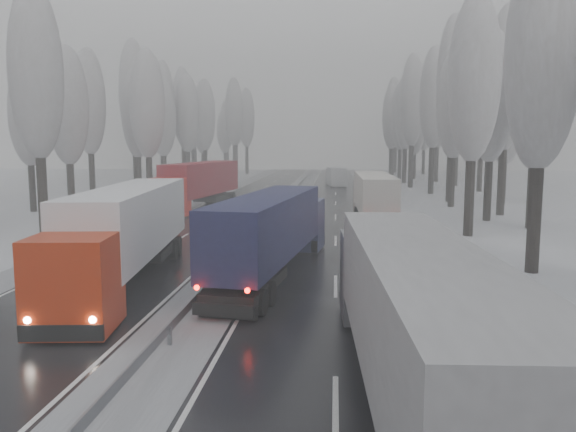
# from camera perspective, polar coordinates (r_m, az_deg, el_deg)

# --- Properties ---
(ground) EXTENTS (260.00, 260.00, 0.00)m
(ground) POSITION_cam_1_polar(r_m,az_deg,el_deg) (15.17, -16.45, -17.79)
(ground) COLOR silver
(ground) RESTS_ON ground
(carriageway_right) EXTENTS (7.50, 200.00, 0.03)m
(carriageway_right) POSITION_cam_1_polar(r_m,az_deg,el_deg) (43.24, 4.85, -1.18)
(carriageway_right) COLOR black
(carriageway_right) RESTS_ON ground
(carriageway_left) EXTENTS (7.50, 200.00, 0.03)m
(carriageway_left) POSITION_cam_1_polar(r_m,az_deg,el_deg) (44.48, -8.80, -1.00)
(carriageway_left) COLOR black
(carriageway_left) RESTS_ON ground
(median_slush) EXTENTS (3.00, 200.00, 0.04)m
(median_slush) POSITION_cam_1_polar(r_m,az_deg,el_deg) (43.54, -2.07, -1.09)
(median_slush) COLOR #A6A8AE
(median_slush) RESTS_ON ground
(shoulder_right) EXTENTS (2.40, 200.00, 0.04)m
(shoulder_right) POSITION_cam_1_polar(r_m,az_deg,el_deg) (43.52, 11.39, -1.24)
(shoulder_right) COLOR #A6A8AE
(shoulder_right) RESTS_ON ground
(shoulder_left) EXTENTS (2.40, 200.00, 0.04)m
(shoulder_left) POSITION_cam_1_polar(r_m,az_deg,el_deg) (45.89, -14.82, -0.90)
(shoulder_left) COLOR #A6A8AE
(shoulder_left) RESTS_ON ground
(median_guardrail) EXTENTS (0.12, 200.00, 0.76)m
(median_guardrail) POSITION_cam_1_polar(r_m,az_deg,el_deg) (43.45, -2.08, -0.34)
(median_guardrail) COLOR slate
(median_guardrail) RESTS_ON ground
(tree_16) EXTENTS (3.60, 3.60, 16.53)m
(tree_16) POSITION_cam_1_polar(r_m,az_deg,el_deg) (30.40, 24.54, 14.79)
(tree_16) COLOR black
(tree_16) RESTS_ON ground
(tree_18) EXTENTS (3.60, 3.60, 16.58)m
(tree_18) POSITION_cam_1_polar(r_m,az_deg,el_deg) (41.11, 18.38, 12.98)
(tree_18) COLOR black
(tree_18) RESTS_ON ground
(tree_19) EXTENTS (3.60, 3.60, 14.57)m
(tree_19) POSITION_cam_1_polar(r_m,az_deg,el_deg) (46.35, 23.90, 10.45)
(tree_19) COLOR black
(tree_19) RESTS_ON ground
(tree_20) EXTENTS (3.60, 3.60, 15.71)m
(tree_20) POSITION_cam_1_polar(r_m,az_deg,el_deg) (49.74, 20.01, 11.22)
(tree_20) COLOR black
(tree_20) RESTS_ON ground
(tree_21) EXTENTS (3.60, 3.60, 18.62)m
(tree_21) POSITION_cam_1_polar(r_m,az_deg,el_deg) (54.33, 21.30, 12.76)
(tree_21) COLOR black
(tree_21) RESTS_ON ground
(tree_22) EXTENTS (3.60, 3.60, 15.86)m
(tree_22) POSITION_cam_1_polar(r_m,az_deg,el_deg) (59.68, 16.54, 10.71)
(tree_22) COLOR black
(tree_22) RESTS_ON ground
(tree_23) EXTENTS (3.60, 3.60, 13.55)m
(tree_23) POSITION_cam_1_polar(r_m,az_deg,el_deg) (64.99, 21.28, 8.91)
(tree_23) COLOR black
(tree_23) RESTS_ON ground
(tree_24) EXTENTS (3.60, 3.60, 20.49)m
(tree_24) POSITION_cam_1_polar(r_m,az_deg,el_deg) (65.40, 16.43, 12.98)
(tree_24) COLOR black
(tree_24) RESTS_ON ground
(tree_25) EXTENTS (3.60, 3.60, 19.44)m
(tree_25) POSITION_cam_1_polar(r_m,az_deg,el_deg) (70.84, 21.36, 11.78)
(tree_25) COLOR black
(tree_25) RESTS_ON ground
(tree_26) EXTENTS (3.60, 3.60, 18.78)m
(tree_26) POSITION_cam_1_polar(r_m,az_deg,el_deg) (75.29, 14.56, 11.43)
(tree_26) COLOR black
(tree_26) RESTS_ON ground
(tree_27) EXTENTS (3.60, 3.60, 17.62)m
(tree_27) POSITION_cam_1_polar(r_m,az_deg,el_deg) (80.60, 19.16, 10.44)
(tree_27) COLOR black
(tree_27) RESTS_ON ground
(tree_28) EXTENTS (3.60, 3.60, 19.62)m
(tree_28) POSITION_cam_1_polar(r_m,az_deg,el_deg) (85.68, 12.53, 11.31)
(tree_28) COLOR black
(tree_28) RESTS_ON ground
(tree_29) EXTENTS (3.60, 3.60, 18.11)m
(tree_29) POSITION_cam_1_polar(r_m,az_deg,el_deg) (90.79, 16.87, 10.33)
(tree_29) COLOR black
(tree_29) RESTS_ON ground
(tree_30) EXTENTS (3.60, 3.60, 17.86)m
(tree_30) POSITION_cam_1_polar(r_m,az_deg,el_deg) (95.29, 11.86, 10.23)
(tree_30) COLOR black
(tree_30) RESTS_ON ground
(tree_31) EXTENTS (3.60, 3.60, 18.58)m
(tree_31) POSITION_cam_1_polar(r_m,az_deg,el_deg) (100.14, 15.00, 10.25)
(tree_31) COLOR black
(tree_31) RESTS_ON ground
(tree_32) EXTENTS (3.60, 3.60, 17.33)m
(tree_32) POSITION_cam_1_polar(r_m,az_deg,el_deg) (102.73, 11.38, 9.83)
(tree_32) COLOR black
(tree_32) RESTS_ON ground
(tree_33) EXTENTS (3.60, 3.60, 14.33)m
(tree_33) POSITION_cam_1_polar(r_m,az_deg,el_deg) (107.02, 12.80, 8.65)
(tree_33) COLOR black
(tree_33) RESTS_ON ground
(tree_34) EXTENTS (3.60, 3.60, 17.63)m
(tree_34) POSITION_cam_1_polar(r_m,az_deg,el_deg) (109.71, 10.48, 9.78)
(tree_34) COLOR black
(tree_34) RESTS_ON ground
(tree_35) EXTENTS (3.60, 3.60, 18.25)m
(tree_35) POSITION_cam_1_polar(r_m,az_deg,el_deg) (114.93, 14.93, 9.73)
(tree_35) COLOR black
(tree_35) RESTS_ON ground
(tree_36) EXTENTS (3.60, 3.60, 20.23)m
(tree_36) POSITION_cam_1_polar(r_m,az_deg,el_deg) (119.70, 10.67, 10.35)
(tree_36) COLOR black
(tree_36) RESTS_ON ground
(tree_37) EXTENTS (3.60, 3.60, 16.37)m
(tree_37) POSITION_cam_1_polar(r_m,az_deg,el_deg) (124.43, 13.69, 9.01)
(tree_37) COLOR black
(tree_37) RESTS_ON ground
(tree_38) EXTENTS (3.60, 3.60, 17.97)m
(tree_38) POSITION_cam_1_polar(r_m,az_deg,el_deg) (130.31, 10.93, 9.45)
(tree_38) COLOR black
(tree_38) RESTS_ON ground
(tree_39) EXTENTS (3.60, 3.60, 16.19)m
(tree_39) POSITION_cam_1_polar(r_m,az_deg,el_deg) (134.56, 11.95, 8.87)
(tree_39) COLOR black
(tree_39) RESTS_ON ground
(tree_58) EXTENTS (3.60, 3.60, 17.21)m
(tree_58) POSITION_cam_1_polar(r_m,az_deg,el_deg) (42.76, -24.23, 13.03)
(tree_58) COLOR black
(tree_58) RESTS_ON ground
(tree_60) EXTENTS (3.60, 3.60, 14.84)m
(tree_60) POSITION_cam_1_polar(r_m,az_deg,el_deg) (52.37, -21.53, 10.32)
(tree_60) COLOR black
(tree_60) RESTS_ON ground
(tree_61) EXTENTS (3.60, 3.60, 13.95)m
(tree_61) POSITION_cam_1_polar(r_m,az_deg,el_deg) (58.56, -24.88, 9.22)
(tree_61) COLOR black
(tree_61) RESTS_ON ground
(tree_62) EXTENTS (3.60, 3.60, 16.04)m
(tree_62) POSITION_cam_1_polar(r_m,az_deg,el_deg) (59.78, -14.11, 10.90)
(tree_62) COLOR black
(tree_62) RESTS_ON ground
(tree_63) EXTENTS (3.60, 3.60, 16.88)m
(tree_63) POSITION_cam_1_polar(r_m,az_deg,el_deg) (66.42, -19.57, 10.78)
(tree_63) COLOR black
(tree_63) RESTS_ON ground
(tree_64) EXTENTS (3.60, 3.60, 15.42)m
(tree_64) POSITION_cam_1_polar(r_m,az_deg,el_deg) (69.65, -15.10, 10.00)
(tree_64) COLOR black
(tree_64) RESTS_ON ground
(tree_65) EXTENTS (3.60, 3.60, 19.48)m
(tree_65) POSITION_cam_1_polar(r_m,az_deg,el_deg) (74.18, -15.42, 11.81)
(tree_65) COLOR black
(tree_65) RESTS_ON ground
(tree_66) EXTENTS (3.60, 3.60, 15.23)m
(tree_66) POSITION_cam_1_polar(r_m,az_deg,el_deg) (78.74, -12.61, 9.64)
(tree_66) COLOR black
(tree_66) RESTS_ON ground
(tree_67) EXTENTS (3.60, 3.60, 17.09)m
(tree_67) POSITION_cam_1_polar(r_m,az_deg,el_deg) (83.02, -12.73, 10.33)
(tree_67) COLOR black
(tree_67) RESTS_ON ground
(tree_68) EXTENTS (3.60, 3.60, 16.65)m
(tree_68) POSITION_cam_1_polar(r_m,az_deg,el_deg) (84.84, -10.21, 10.13)
(tree_68) COLOR black
(tree_68) RESTS_ON ground
(tree_69) EXTENTS (3.60, 3.60, 19.35)m
(tree_69) POSITION_cam_1_polar(r_m,az_deg,el_deg) (90.11, -12.60, 10.99)
(tree_69) COLOR black
(tree_69) RESTS_ON ground
(tree_70) EXTENTS (3.60, 3.60, 17.09)m
(tree_70) POSITION_cam_1_polar(r_m,az_deg,el_deg) (94.56, -8.47, 10.03)
(tree_70) COLOR black
(tree_70) RESTS_ON ground
(tree_71) EXTENTS (3.60, 3.60, 19.61)m
(tree_71) POSITION_cam_1_polar(r_m,az_deg,el_deg) (99.69, -10.66, 10.76)
(tree_71) COLOR black
(tree_71) RESTS_ON ground
(tree_72) EXTENTS (3.60, 3.60, 15.11)m
(tree_72) POSITION_cam_1_polar(r_m,az_deg,el_deg) (104.19, -8.68, 9.07)
(tree_72) COLOR black
(tree_72) RESTS_ON ground
(tree_73) EXTENTS (3.60, 3.60, 17.22)m
(tree_73) POSITION_cam_1_polar(r_m,az_deg,el_deg) (108.81, -9.69, 9.68)
(tree_73) COLOR black
(tree_73) RESTS_ON ground
(tree_74) EXTENTS (3.60, 3.60, 19.68)m
(tree_74) POSITION_cam_1_polar(r_m,az_deg,el_deg) (114.09, -5.51, 10.42)
(tree_74) COLOR black
(tree_74) RESTS_ON ground
(tree_75) EXTENTS (3.60, 3.60, 18.60)m
(tree_75) POSITION_cam_1_polar(r_m,az_deg,el_deg) (119.89, -9.52, 9.87)
(tree_75) COLOR black
(tree_75) RESTS_ON ground
(tree_76) EXTENTS (3.60, 3.60, 18.55)m
(tree_76) POSITION_cam_1_polar(r_m,az_deg,el_deg) (123.13, -4.24, 9.86)
(tree_76) COLOR black
(tree_76) RESTS_ON ground
(tree_77) EXTENTS (3.60, 3.60, 14.32)m
(tree_77) POSITION_cam_1_polar(r_m,az_deg,el_deg) (127.96, -6.45, 8.53)
(tree_77) COLOR black
(tree_77) RESTS_ON ground
(tree_78) EXTENTS (3.60, 3.60, 19.55)m
(tree_78) POSITION_cam_1_polar(r_m,az_deg,el_deg) (130.23, -5.33, 9.99)
(tree_78) COLOR black
(tree_78) RESTS_ON ground
(tree_79) EXTENTS (3.60, 3.60, 17.07)m
(tree_79) POSITION_cam_1_polar(r_m,az_deg,el_deg) (134.60, -6.19, 9.22)
(tree_79) COLOR black
(tree_79) RESTS_ON ground
(truck_grey_tarp) EXTENTS (3.29, 16.15, 4.12)m
(truck_grey_tarp) POSITION_cam_1_polar(r_m,az_deg,el_deg) (13.98, 12.40, -9.31)
(truck_grey_tarp) COLOR #535359
(truck_grey_tarp) RESTS_ON ground
(truck_blue_box) EXTENTS (4.51, 15.83, 4.03)m
(truck_blue_box) POSITION_cam_1_polar(r_m,az_deg,el_deg) (27.00, -1.39, -1.25)
(truck_blue_box) COLOR #1C2046
(truck_blue_box) RESTS_ON ground
(truck_cream_box) EXTENTS (2.66, 15.81, 4.04)m
(truck_cream_box) POSITION_cam_1_polar(r_m,az_deg,el_deg) (45.27, 8.63, 2.13)
(truck_cream_box) COLOR #B6AEA1
(truck_cream_box) RESTS_ON ground
(box_truck_distant) EXTENTS (3.33, 8.00, 2.90)m
(box_truck_distant) POSITION_cam_1_polar(r_m,az_deg,el_deg) (86.72, 4.89, 4.03)
(box_truck_distant) COLOR #AEB1B5
(box_truck_distant) RESTS_ON ground
(truck_red_white) EXTENTS (4.49, 17.18, 4.37)m
(truck_red_white) POSITION_cam_1_polar(r_m,az_deg,el_deg) (26.39, -16.15, -1.30)
(truck_red_white) COLOR #AC2509
(truck_red_white) RESTS_ON ground
(truck_red_red) EXTENTS (5.11, 18.02, 4.58)m
(truck_red_red) POSITION_cam_1_polar(r_m,az_deg,el_deg) (55.63, -9.12, 3.39)
(truck_red_red) COLOR red
(truck_red_red) RESTS_ON ground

